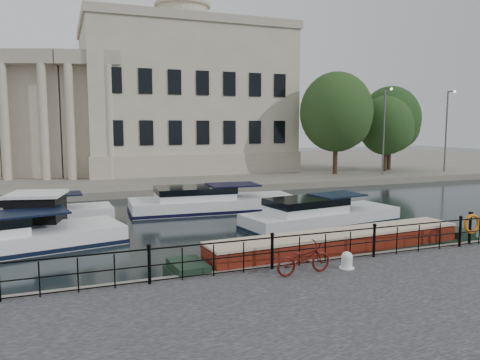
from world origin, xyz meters
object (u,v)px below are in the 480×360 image
object	(u,v)px
bicycle	(304,258)
mooring_bollard	(347,260)
harbour_hut	(37,217)
life_ring_post	(472,224)
narrowboat	(338,253)

from	to	relation	value
bicycle	mooring_bollard	size ratio (longest dim) A/B	3.39
harbour_hut	life_ring_post	bearing A→B (deg)	-18.24
bicycle	mooring_bollard	world-z (taller)	bicycle
mooring_bollard	harbour_hut	bearing A→B (deg)	132.47
mooring_bollard	harbour_hut	size ratio (longest dim) A/B	0.15
bicycle	narrowboat	distance (m)	3.61
bicycle	life_ring_post	bearing A→B (deg)	-87.35
mooring_bollard	life_ring_post	distance (m)	6.41
bicycle	life_ring_post	size ratio (longest dim) A/B	1.48
life_ring_post	mooring_bollard	bearing A→B (deg)	-172.01
life_ring_post	harbour_hut	distance (m)	18.89
mooring_bollard	life_ring_post	bearing A→B (deg)	7.99
mooring_bollard	life_ring_post	world-z (taller)	life_ring_post
narrowboat	harbour_hut	size ratio (longest dim) A/B	3.48
life_ring_post	harbour_hut	world-z (taller)	harbour_hut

